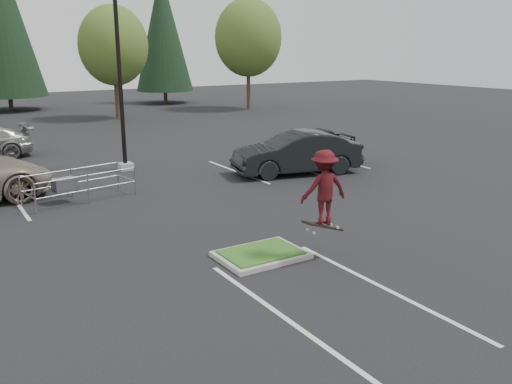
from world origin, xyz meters
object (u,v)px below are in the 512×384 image
light_pole (119,65)px  car_r_black (303,145)px  decid_d (248,40)px  cart_corral (68,184)px  conif_b (1,16)px  car_r_charc (297,153)px  conif_c (163,31)px  skateboarder (324,188)px  decid_c (113,48)px

light_pole → car_r_black: bearing=-22.2°
decid_d → cart_corral: 31.09m
conif_b → car_r_charc: bearing=-78.9°
light_pole → conif_b: 28.69m
car_r_black → conif_c: bearing=179.2°
decid_d → skateboarder: decid_d is taller
conif_c → skateboarder: conif_c is taller
light_pole → skateboarder: light_pole is taller
car_r_charc → car_r_black: (1.50, 1.57, -0.04)m
conif_b → cart_corral: bearing=-95.1°
conif_c → skateboarder: bearing=-107.5°
skateboarder → car_r_charc: (5.30, 8.37, -1.00)m
light_pole → conif_c: size_ratio=0.81×
conif_c → cart_corral: conif_c is taller
decid_c → car_r_black: 21.44m
light_pole → car_r_black: (7.50, -3.06, -3.70)m
decid_d → skateboarder: size_ratio=4.38×
conif_c → car_r_black: (-6.00, -30.56, -5.98)m
conif_b → car_r_black: conif_b is taller
car_r_charc → cart_corral: bearing=-79.7°
car_r_charc → light_pole: bearing=-114.0°
decid_d → car_r_charc: (-11.49, -22.96, -5.01)m
car_r_charc → car_r_black: bearing=150.0°
conif_c → car_r_black: bearing=-101.1°
conif_b → cart_corral: (-2.91, -32.58, -7.19)m
light_pole → decid_d: size_ratio=1.07×
decid_d → conif_b: size_ratio=0.65×
decid_d → conif_b: 20.76m
conif_b → cart_corral: size_ratio=3.72×
decid_c → conif_c: conif_c is taller
cart_corral → skateboarder: 9.90m
decid_d → conif_c: size_ratio=0.75×
conif_b → car_r_black: bearing=-75.8°
conif_b → car_r_black: size_ratio=2.86×
decid_c → car_r_charc: (0.51, -22.46, -4.35)m
light_pole → cart_corral: (-3.41, -4.08, -3.90)m
conif_b → conif_c: bearing=-4.1°
conif_c → conif_b: bearing=175.9°
conif_b → car_r_black: (8.00, -31.56, -6.99)m
light_pole → skateboarder: (0.70, -13.00, -2.66)m
conif_b → skateboarder: 41.94m
decid_c → decid_d: size_ratio=0.89×
cart_corral → skateboarder: size_ratio=1.81×
decid_d → car_r_black: 24.15m
decid_d → decid_c: bearing=-177.6°
cart_corral → car_r_charc: (9.41, -0.55, 0.24)m
decid_d → car_r_black: size_ratio=1.86×
decid_c → conif_b: (-5.99, 10.67, 2.59)m
conif_c → decid_c: bearing=-129.6°
light_pole → conif_c: (13.50, 27.50, 2.29)m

